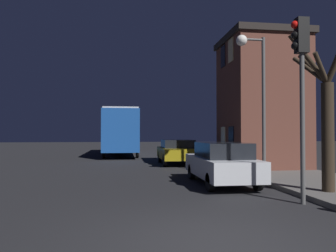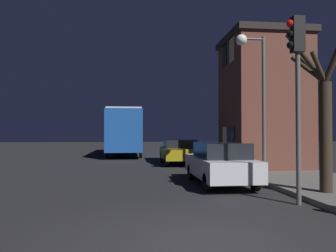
% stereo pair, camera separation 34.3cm
% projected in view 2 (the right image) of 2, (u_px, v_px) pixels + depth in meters
% --- Properties ---
extents(ground_plane, '(120.00, 120.00, 0.00)m').
position_uv_depth(ground_plane, '(202.00, 243.00, 5.31)').
color(ground_plane, black).
extents(brick_building, '(3.73, 3.97, 6.45)m').
position_uv_depth(brick_building, '(263.00, 101.00, 16.10)').
color(brick_building, brown).
rests_on(brick_building, sidewalk).
extents(streetlamp, '(1.19, 0.44, 5.52)m').
position_uv_depth(streetlamp, '(254.00, 75.00, 12.87)').
color(streetlamp, '#4C4C4C').
rests_on(streetlamp, sidewalk).
extents(traffic_light, '(0.43, 0.24, 4.72)m').
position_uv_depth(traffic_light, '(297.00, 70.00, 8.20)').
color(traffic_light, '#4C4C4C').
rests_on(traffic_light, ground).
extents(bare_tree, '(1.40, 1.67, 4.50)m').
position_uv_depth(bare_tree, '(323.00, 117.00, 9.15)').
color(bare_tree, '#2D2319').
rests_on(bare_tree, sidewalk).
extents(bus, '(2.54, 10.63, 3.55)m').
position_uv_depth(bus, '(125.00, 129.00, 26.76)').
color(bus, '#194793').
rests_on(bus, ground).
extents(car_near_lane, '(1.71, 4.25, 1.46)m').
position_uv_depth(car_near_lane, '(220.00, 163.00, 11.37)').
color(car_near_lane, '#B7BABF').
rests_on(car_near_lane, ground).
extents(car_mid_lane, '(1.90, 3.80, 1.40)m').
position_uv_depth(car_mid_lane, '(179.00, 151.00, 18.60)').
color(car_mid_lane, olive).
rests_on(car_mid_lane, ground).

